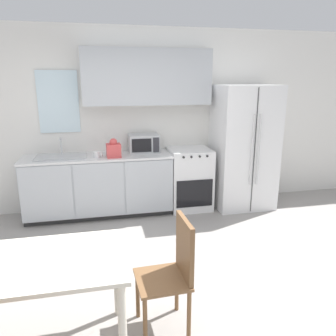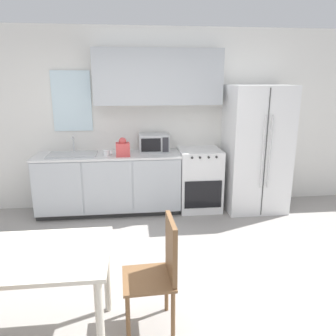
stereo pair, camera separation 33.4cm
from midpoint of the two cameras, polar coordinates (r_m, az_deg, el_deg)
ground_plane at (r=3.34m, az=-2.73°, el=-20.64°), size 12.00×12.00×0.00m
wall_back at (r=5.02m, az=-3.87°, el=9.65°), size 12.00×0.38×2.70m
kitchen_counter at (r=4.93m, az=-8.28°, el=-2.68°), size 2.11×0.62×0.90m
oven_range at (r=5.07m, az=7.34°, el=-2.01°), size 0.63×0.62×0.94m
refrigerator at (r=5.16m, az=16.85°, el=3.17°), size 0.89×0.78×1.88m
kitchen_sink at (r=4.87m, az=-14.44°, el=2.37°), size 0.69×0.41×0.25m
microwave at (r=4.91m, az=-0.53°, el=4.38°), size 0.44×0.34×0.27m
coffee_mug at (r=4.69m, az=-8.63°, el=2.57°), size 0.12×0.09×0.09m
grocery_bag_0 at (r=4.65m, az=-5.85°, el=3.44°), size 0.20×0.17×0.27m
dining_table at (r=2.58m, az=-20.43°, el=-16.04°), size 1.23×0.76×0.76m
dining_chair_side at (r=2.66m, az=2.43°, el=-16.90°), size 0.42×0.42×0.93m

